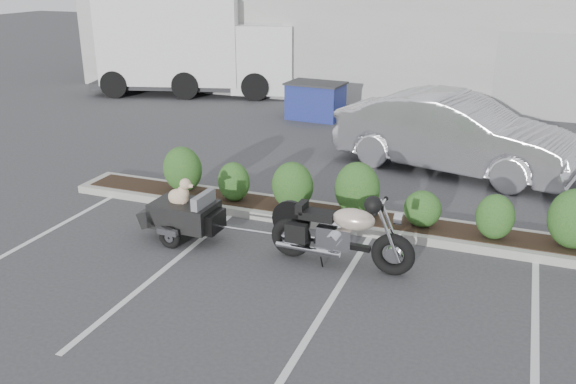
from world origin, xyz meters
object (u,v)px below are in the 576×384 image
(sedan, at_px, (454,133))
(dumpster, at_px, (316,100))
(delivery_truck, at_px, (197,48))
(motorcycle, at_px, (340,234))
(pet_trailer, at_px, (184,213))

(sedan, height_order, dumpster, sedan)
(sedan, relative_size, delivery_truck, 0.68)
(motorcycle, xyz_separation_m, sedan, (1.05, 5.50, 0.34))
(pet_trailer, bearing_deg, sedan, 56.42)
(motorcycle, xyz_separation_m, dumpster, (-3.50, 9.20, 0.03))
(pet_trailer, height_order, delivery_truck, delivery_truck)
(pet_trailer, distance_m, dumpster, 9.20)
(motorcycle, xyz_separation_m, delivery_truck, (-8.85, 11.51, 1.11))
(pet_trailer, bearing_deg, delivery_truck, 119.31)
(sedan, xyz_separation_m, delivery_truck, (-9.91, 6.02, 0.77))
(sedan, distance_m, dumpster, 5.87)
(delivery_truck, bearing_deg, sedan, -47.16)
(pet_trailer, xyz_separation_m, dumpster, (-0.71, 9.17, 0.10))
(dumpster, xyz_separation_m, delivery_truck, (-5.36, 2.32, 1.08))
(pet_trailer, xyz_separation_m, delivery_truck, (-6.07, 11.49, 1.18))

